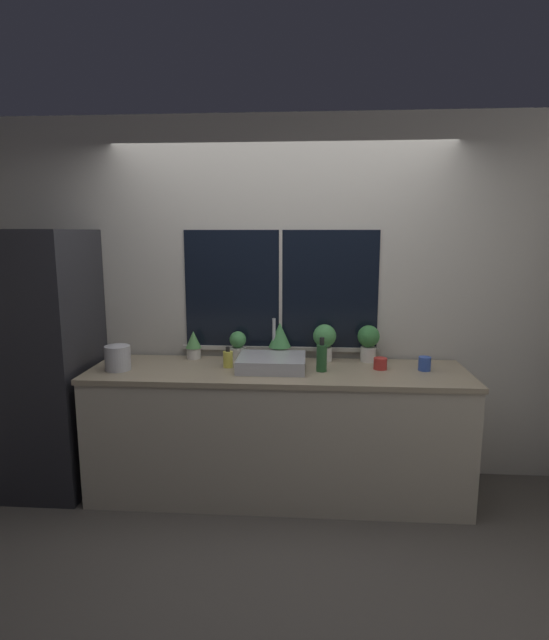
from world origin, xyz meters
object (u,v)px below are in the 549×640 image
(potted_plant_center, at_px, (280,338))
(potted_plant_far_right, at_px, (368,341))
(sink, at_px, (272,362))
(potted_plant_far_left, at_px, (194,344))
(potted_plant_left, at_px, (238,345))
(bottle_tall, at_px, (322,357))
(potted_plant_right, at_px, (325,340))
(mug_blue, at_px, (425,364))
(refrigerator, at_px, (45,361))
(mug_red, at_px, (380,364))
(soap_bottle, at_px, (228,359))
(kettle, at_px, (118,357))

(potted_plant_center, distance_m, potted_plant_far_right, 0.65)
(sink, distance_m, potted_plant_center, 0.28)
(sink, height_order, potted_plant_far_left, sink)
(potted_plant_left, distance_m, bottle_tall, 0.68)
(potted_plant_right, relative_size, mug_blue, 2.85)
(refrigerator, relative_size, potted_plant_right, 6.85)
(potted_plant_right, distance_m, mug_red, 0.45)
(potted_plant_far_left, bearing_deg, potted_plant_center, 0.00)
(potted_plant_far_right, distance_m, bottle_tall, 0.46)
(mug_red, bearing_deg, potted_plant_far_right, 106.47)
(refrigerator, xyz_separation_m, potted_plant_right, (2.01, 0.25, 0.14))
(potted_plant_far_left, xyz_separation_m, soap_bottle, (0.30, -0.23, -0.05))
(potted_plant_left, height_order, potted_plant_center, potted_plant_center)
(potted_plant_far_left, bearing_deg, potted_plant_left, 0.00)
(potted_plant_right, bearing_deg, bottle_tall, -95.37)
(potted_plant_far_left, bearing_deg, sink, -22.15)
(potted_plant_center, height_order, soap_bottle, potted_plant_center)
(potted_plant_far_left, bearing_deg, refrigerator, -166.36)
(potted_plant_right, relative_size, soap_bottle, 1.86)
(bottle_tall, bearing_deg, sink, 173.61)
(sink, relative_size, mug_blue, 4.85)
(potted_plant_far_right, bearing_deg, potted_plant_center, 180.00)
(potted_plant_center, bearing_deg, potted_plant_right, 0.00)
(potted_plant_right, relative_size, mug_red, 2.97)
(potted_plant_right, distance_m, mug_blue, 0.73)
(potted_plant_center, distance_m, soap_bottle, 0.44)
(potted_plant_center, relative_size, potted_plant_right, 1.03)
(refrigerator, bearing_deg, sink, 0.05)
(potted_plant_far_left, height_order, potted_plant_left, potted_plant_left)
(potted_plant_far_right, bearing_deg, bottle_tall, -140.48)
(refrigerator, relative_size, potted_plant_left, 8.80)
(sink, bearing_deg, kettle, -174.36)
(potted_plant_left, bearing_deg, bottle_tall, -24.89)
(potted_plant_left, height_order, kettle, potted_plant_left)
(sink, xyz_separation_m, potted_plant_left, (-0.27, 0.25, 0.06))
(potted_plant_far_right, bearing_deg, mug_blue, -31.11)
(mug_blue, bearing_deg, mug_red, 178.00)
(potted_plant_far_left, height_order, potted_plant_center, potted_plant_center)
(bottle_tall, bearing_deg, potted_plant_far_right, 39.52)
(potted_plant_far_left, height_order, soap_bottle, potted_plant_far_left)
(mug_red, bearing_deg, bottle_tall, -169.08)
(refrigerator, height_order, mug_red, refrigerator)
(mug_blue, bearing_deg, kettle, -176.36)
(potted_plant_far_left, relative_size, potted_plant_left, 0.99)
(potted_plant_left, bearing_deg, soap_bottle, -99.34)
(mug_red, bearing_deg, soap_bottle, -178.79)
(sink, relative_size, potted_plant_center, 1.64)
(refrigerator, relative_size, potted_plant_center, 6.62)
(potted_plant_right, xyz_separation_m, potted_plant_far_right, (0.32, 0.00, -0.00))
(soap_bottle, distance_m, bottle_tall, 0.66)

